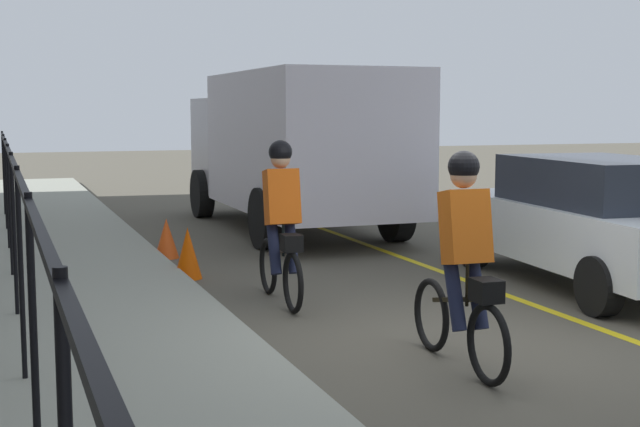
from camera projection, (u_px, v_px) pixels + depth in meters
The scene contains 10 objects.
ground_plane at pixel (463, 347), 8.05m from camera, with size 80.00×80.00×0.00m, color #4C483C.
lane_line_centre at pixel (607, 331), 8.60m from camera, with size 36.00×0.12×0.01m, color yellow.
sidewalk at pixel (79, 378), 6.88m from camera, with size 40.00×3.20×0.15m, color gray.
iron_fence at pixel (15, 203), 7.52m from camera, with size 20.08×0.04×1.60m.
cyclist_lead at pixel (282, 223), 9.70m from camera, with size 1.71×0.37×1.83m.
cyclist_follow at pixel (464, 262), 7.24m from camera, with size 1.71×0.37×1.83m.
patrol_sedan at pixel (594, 219), 10.76m from camera, with size 4.53×2.20×1.58m.
box_truck_background at pixel (295, 144), 15.65m from camera, with size 6.72×2.56×2.78m.
traffic_cone_near at pixel (167, 238), 12.84m from camera, with size 0.36×0.36×0.58m, color #F15116.
traffic_cone_far at pixel (188, 253), 11.27m from camera, with size 0.36×0.36×0.66m, color #ED4F03.
Camera 1 is at (-6.92, 3.95, 2.16)m, focal length 49.51 mm.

